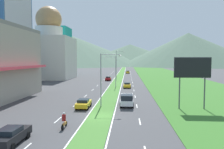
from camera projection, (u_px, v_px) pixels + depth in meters
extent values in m
plane|color=#424244|center=(100.00, 117.00, 29.26)|extent=(600.00, 600.00, 0.00)
cube|color=#477F33|center=(119.00, 78.00, 88.96)|extent=(3.20, 240.00, 0.06)
cube|color=#387028|center=(171.00, 78.00, 87.48)|extent=(24.00, 240.00, 0.06)
cube|color=silver|center=(24.00, 149.00, 18.75)|extent=(0.16, 2.80, 0.01)
cube|color=silver|center=(58.00, 120.00, 27.77)|extent=(0.16, 2.80, 0.01)
cube|color=silver|center=(75.00, 105.00, 36.79)|extent=(0.16, 2.80, 0.01)
cube|color=silver|center=(86.00, 96.00, 45.82)|extent=(0.16, 2.80, 0.01)
cube|color=silver|center=(93.00, 90.00, 54.84)|extent=(0.16, 2.80, 0.01)
cube|color=silver|center=(98.00, 86.00, 63.86)|extent=(0.16, 2.80, 0.01)
cube|color=silver|center=(101.00, 82.00, 72.88)|extent=(0.16, 2.80, 0.01)
cube|color=silver|center=(104.00, 80.00, 81.90)|extent=(0.16, 2.80, 0.01)
cube|color=silver|center=(107.00, 78.00, 90.92)|extent=(0.16, 2.80, 0.01)
cube|color=silver|center=(109.00, 76.00, 99.95)|extent=(0.16, 2.80, 0.01)
cube|color=silver|center=(110.00, 75.00, 108.97)|extent=(0.16, 2.80, 0.01)
cube|color=silver|center=(112.00, 73.00, 117.99)|extent=(0.16, 2.80, 0.01)
cube|color=silver|center=(113.00, 72.00, 127.01)|extent=(0.16, 2.80, 0.01)
cube|color=silver|center=(114.00, 72.00, 136.03)|extent=(0.16, 2.80, 0.01)
cube|color=silver|center=(140.00, 122.00, 27.04)|extent=(0.16, 2.80, 0.01)
cube|color=silver|center=(137.00, 106.00, 36.06)|extent=(0.16, 2.80, 0.01)
cube|color=silver|center=(135.00, 97.00, 45.08)|extent=(0.16, 2.80, 0.01)
cube|color=silver|center=(134.00, 90.00, 54.11)|extent=(0.16, 2.80, 0.01)
cube|color=silver|center=(133.00, 86.00, 63.13)|extent=(0.16, 2.80, 0.01)
cube|color=silver|center=(132.00, 83.00, 72.15)|extent=(0.16, 2.80, 0.01)
cube|color=silver|center=(132.00, 80.00, 81.17)|extent=(0.16, 2.80, 0.01)
cube|color=silver|center=(132.00, 78.00, 90.19)|extent=(0.16, 2.80, 0.01)
cube|color=silver|center=(131.00, 76.00, 99.21)|extent=(0.16, 2.80, 0.01)
cube|color=silver|center=(131.00, 75.00, 108.24)|extent=(0.16, 2.80, 0.01)
cube|color=silver|center=(131.00, 74.00, 117.26)|extent=(0.16, 2.80, 0.01)
cube|color=silver|center=(131.00, 73.00, 126.28)|extent=(0.16, 2.80, 0.01)
cube|color=silver|center=(130.00, 72.00, 135.30)|extent=(0.16, 2.80, 0.01)
cube|color=silver|center=(115.00, 78.00, 89.09)|extent=(0.16, 240.00, 0.01)
cube|color=silver|center=(123.00, 78.00, 88.84)|extent=(0.16, 240.00, 0.01)
cube|color=#D83847|center=(7.00, 69.00, 36.81)|extent=(2.82, 27.63, 0.66)
cube|color=beige|center=(49.00, 58.00, 86.61)|extent=(17.60, 17.60, 16.03)
cylinder|color=beige|center=(49.00, 32.00, 85.91)|extent=(10.41, 10.41, 3.96)
sphere|color=#B27F4C|center=(49.00, 19.00, 85.57)|extent=(9.91, 9.91, 9.91)
cube|color=teal|center=(57.00, 51.00, 108.91)|extent=(12.18, 12.18, 23.03)
cone|color=#516B56|center=(63.00, 49.00, 286.48)|extent=(216.90, 216.90, 41.98)
cone|color=#516B56|center=(130.00, 54.00, 313.35)|extent=(161.87, 161.87, 28.48)
cone|color=#516B56|center=(188.00, 49.00, 252.77)|extent=(159.00, 159.00, 37.40)
cylinder|color=#99999E|center=(101.00, 80.00, 35.18)|extent=(0.18, 0.18, 8.48)
cylinder|color=#99999E|center=(110.00, 55.00, 34.72)|extent=(3.07, 0.24, 0.10)
ellipsoid|color=silver|center=(120.00, 56.00, 34.56)|extent=(0.56, 0.28, 0.20)
cylinder|color=#99999E|center=(116.00, 72.00, 59.98)|extent=(0.18, 0.18, 8.35)
cylinder|color=#99999E|center=(111.00, 57.00, 59.89)|extent=(2.82, 0.28, 0.10)
ellipsoid|color=silver|center=(105.00, 58.00, 60.10)|extent=(0.56, 0.28, 0.20)
cylinder|color=#99999E|center=(116.00, 65.00, 84.84)|extent=(0.18, 0.18, 10.67)
cylinder|color=#99999E|center=(120.00, 51.00, 84.24)|extent=(2.89, 0.37, 0.10)
ellipsoid|color=silver|center=(124.00, 52.00, 84.02)|extent=(0.56, 0.28, 0.20)
cylinder|color=#4C4C51|center=(179.00, 93.00, 33.78)|extent=(0.20, 0.20, 4.89)
cylinder|color=#4C4C51|center=(204.00, 93.00, 33.51)|extent=(0.20, 0.20, 4.89)
cube|color=black|center=(193.00, 68.00, 33.27)|extent=(5.32, 0.16, 2.92)
cube|color=#4C4C51|center=(192.00, 68.00, 33.39)|extent=(5.52, 0.08, 3.12)
cube|color=yellow|center=(84.00, 104.00, 34.52)|extent=(1.87, 4.20, 0.66)
cube|color=black|center=(83.00, 101.00, 34.32)|extent=(1.61, 1.85, 0.43)
cylinder|color=black|center=(80.00, 104.00, 35.90)|extent=(0.22, 0.64, 0.64)
cylinder|color=black|center=(91.00, 104.00, 35.78)|extent=(0.22, 0.64, 0.64)
cylinder|color=black|center=(76.00, 108.00, 33.31)|extent=(0.22, 0.64, 0.64)
cylinder|color=black|center=(88.00, 108.00, 33.18)|extent=(0.22, 0.64, 0.64)
cube|color=yellow|center=(128.00, 72.00, 117.52)|extent=(1.79, 4.52, 0.67)
cube|color=black|center=(128.00, 71.00, 117.66)|extent=(1.54, 1.99, 0.50)
cylinder|color=black|center=(129.00, 73.00, 116.09)|extent=(0.22, 0.64, 0.64)
cylinder|color=black|center=(126.00, 73.00, 116.21)|extent=(0.22, 0.64, 0.64)
cylinder|color=black|center=(129.00, 73.00, 118.88)|extent=(0.22, 0.64, 0.64)
cylinder|color=black|center=(126.00, 73.00, 119.00)|extent=(0.22, 0.64, 0.64)
cube|color=black|center=(11.00, 136.00, 19.90)|extent=(1.84, 4.66, 0.75)
cube|color=black|center=(10.00, 130.00, 19.68)|extent=(1.58, 2.05, 0.44)
cylinder|color=black|center=(10.00, 135.00, 21.43)|extent=(0.22, 0.64, 0.64)
cylinder|color=black|center=(28.00, 135.00, 21.30)|extent=(0.22, 0.64, 0.64)
cylinder|color=black|center=(12.00, 147.00, 18.43)|extent=(0.22, 0.64, 0.64)
cube|color=yellow|center=(127.00, 85.00, 59.04)|extent=(1.83, 4.09, 0.60)
cube|color=black|center=(127.00, 83.00, 59.16)|extent=(1.58, 1.80, 0.44)
cylinder|color=black|center=(130.00, 87.00, 57.73)|extent=(0.22, 0.64, 0.64)
cylinder|color=black|center=(124.00, 87.00, 57.86)|extent=(0.22, 0.64, 0.64)
cylinder|color=black|center=(130.00, 86.00, 60.25)|extent=(0.22, 0.64, 0.64)
cylinder|color=black|center=(124.00, 86.00, 60.38)|extent=(0.22, 0.64, 0.64)
cube|color=maroon|center=(108.00, 79.00, 78.74)|extent=(1.78, 4.30, 0.72)
cube|color=black|center=(108.00, 77.00, 78.53)|extent=(1.53, 1.89, 0.44)
cylinder|color=black|center=(106.00, 79.00, 80.15)|extent=(0.22, 0.64, 0.64)
cylinder|color=black|center=(111.00, 79.00, 80.03)|extent=(0.22, 0.64, 0.64)
cylinder|color=black|center=(105.00, 80.00, 77.50)|extent=(0.22, 0.64, 0.64)
cylinder|color=black|center=(110.00, 80.00, 77.38)|extent=(0.22, 0.64, 0.64)
cube|color=silver|center=(127.00, 101.00, 36.40)|extent=(2.00, 5.40, 0.80)
cube|color=black|center=(127.00, 98.00, 34.75)|extent=(1.84, 2.00, 0.80)
cube|color=silver|center=(132.00, 96.00, 37.38)|extent=(0.10, 3.20, 0.44)
cube|color=silver|center=(121.00, 96.00, 37.51)|extent=(0.10, 3.20, 0.44)
cube|color=silver|center=(127.00, 94.00, 38.99)|extent=(1.84, 0.10, 0.44)
cylinder|color=black|center=(133.00, 105.00, 34.74)|extent=(0.26, 0.80, 0.80)
cylinder|color=black|center=(121.00, 105.00, 34.88)|extent=(0.26, 0.80, 0.80)
cylinder|color=black|center=(132.00, 101.00, 37.97)|extent=(0.26, 0.80, 0.80)
cylinder|color=black|center=(121.00, 101.00, 38.10)|extent=(0.26, 0.80, 0.80)
cylinder|color=black|center=(66.00, 124.00, 25.13)|extent=(0.10, 0.60, 0.60)
cylinder|color=black|center=(62.00, 127.00, 23.74)|extent=(0.12, 0.60, 0.60)
cube|color=#C6842D|center=(64.00, 124.00, 24.43)|extent=(0.20, 1.12, 0.25)
ellipsoid|color=#C6842D|center=(65.00, 120.00, 24.60)|extent=(0.24, 0.44, 0.24)
cube|color=maroon|center=(64.00, 118.00, 24.28)|extent=(0.36, 0.28, 0.70)
sphere|color=silver|center=(64.00, 113.00, 24.29)|extent=(0.26, 0.26, 0.26)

